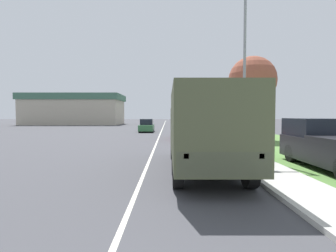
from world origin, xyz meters
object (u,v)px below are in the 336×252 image
car_nearest_ahead (182,131)px  pickup_truck (330,145)px  military_truck (203,127)px  lamp_post (241,59)px  car_second_ahead (146,126)px

car_nearest_ahead → pickup_truck: 13.48m
military_truck → car_nearest_ahead: military_truck is taller
lamp_post → pickup_truck: bearing=-51.8°
military_truck → car_nearest_ahead: (-0.08, 12.91, -0.93)m
car_second_ahead → pickup_truck: size_ratio=0.76×
car_nearest_ahead → lamp_post: bearing=-75.0°
car_nearest_ahead → lamp_post: size_ratio=0.58×
car_nearest_ahead → lamp_post: (2.47, -9.19, 4.21)m
car_nearest_ahead → pickup_truck: size_ratio=0.90×
pickup_truck → military_truck: bearing=-175.3°
car_nearest_ahead → lamp_post: lamp_post is taller
car_nearest_ahead → car_second_ahead: 10.47m
pickup_truck → lamp_post: size_ratio=0.65×
military_truck → lamp_post: size_ratio=0.92×
car_second_ahead → lamp_post: size_ratio=0.49×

